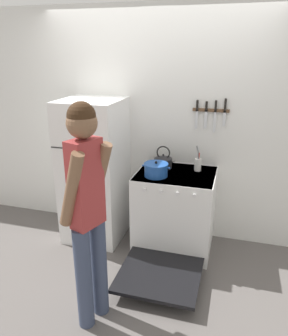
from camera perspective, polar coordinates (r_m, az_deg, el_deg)
name	(u,v)px	position (r m, az deg, el deg)	size (l,w,h in m)	color
ground_plane	(155,227)	(4.16, 1.95, -10.28)	(14.00, 14.00, 0.00)	#5B5654
wall_back	(157,127)	(3.71, 2.30, 7.19)	(10.00, 0.06, 2.55)	silver
refrigerator	(94,171)	(3.73, -8.62, -0.58)	(0.64, 0.68, 1.60)	white
stove_range	(174,213)	(3.57, 5.26, -7.76)	(0.82, 1.37, 0.88)	white
dutch_oven_pot	(156,170)	(3.32, 2.11, -0.29)	(0.29, 0.25, 0.16)	#1E4C9E
tea_kettle	(163,161)	(3.56, 3.38, 1.18)	(0.24, 0.19, 0.24)	black
utensil_jar	(198,164)	(3.50, 9.36, 0.75)	(0.07, 0.07, 0.28)	silver
person	(87,207)	(2.43, -9.83, -6.75)	(0.37, 0.42, 1.78)	#38425B
wall_knife_strip	(211,110)	(3.53, 11.60, 9.83)	(0.38, 0.03, 0.36)	brown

